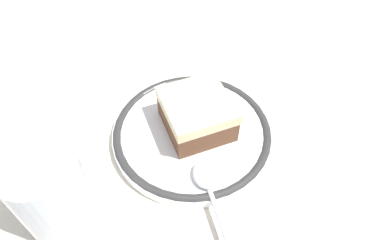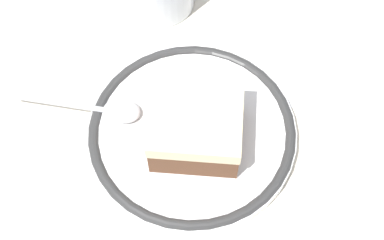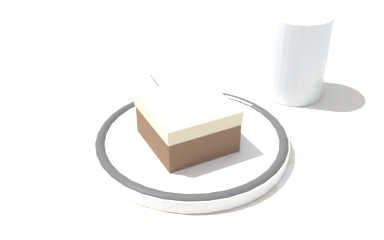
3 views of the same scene
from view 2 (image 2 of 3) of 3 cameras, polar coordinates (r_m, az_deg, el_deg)
name	(u,v)px [view 2 (image 2 of 3)]	position (r m, az deg, el deg)	size (l,w,h in m)	color
ground_plane	(192,107)	(0.56, 0.01, 1.30)	(2.40, 2.40, 0.00)	#B7B2A8
placemat	(192,107)	(0.56, 0.01, 1.34)	(0.46, 0.37, 0.00)	beige
plate	(192,133)	(0.54, 0.00, -1.28)	(0.20, 0.20, 0.02)	white
cake_slice	(196,127)	(0.51, 0.43, -0.67)	(0.11, 0.11, 0.05)	brown
spoon	(108,109)	(0.54, -8.48, 1.06)	(0.09, 0.11, 0.01)	silver
napkin	(315,51)	(0.61, 12.29, 6.77)	(0.10, 0.13, 0.00)	white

